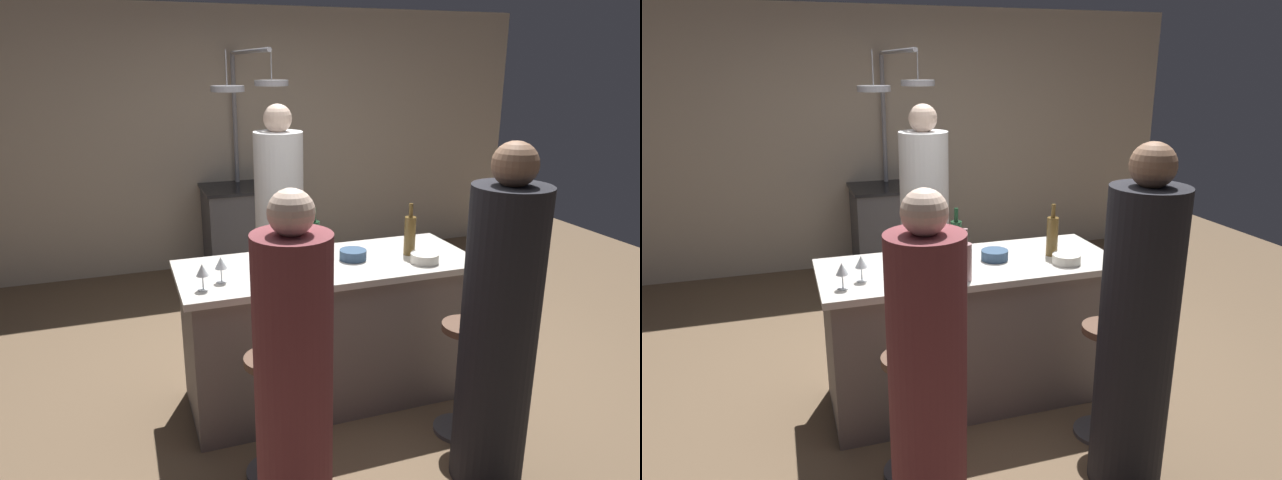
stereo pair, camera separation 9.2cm
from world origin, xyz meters
TOP-DOWN VIEW (x-y plane):
  - ground_plane at (0.00, 0.00)m, footprint 9.00×9.00m
  - back_wall at (0.00, 2.85)m, footprint 6.40×0.16m
  - kitchen_island at (0.00, 0.00)m, footprint 1.80×0.72m
  - stove_range at (0.00, 2.45)m, footprint 0.80×0.64m
  - chef at (-0.00, 1.09)m, footprint 0.37×0.37m
  - bar_stool_right at (0.58, -0.62)m, footprint 0.28×0.28m
  - guest_right at (0.51, -0.98)m, footprint 0.37×0.37m
  - bar_stool_left at (-0.53, -0.62)m, footprint 0.28×0.28m
  - guest_left at (-0.52, -1.00)m, footprint 0.34×0.34m
  - overhead_pot_rack at (-0.06, 1.95)m, footprint 0.61×1.45m
  - pepper_mill at (-0.29, -0.13)m, footprint 0.05×0.05m
  - wine_bottle_amber at (0.53, -0.02)m, footprint 0.07×0.07m
  - wine_bottle_rose at (-0.11, -0.26)m, footprint 0.07×0.07m
  - wine_bottle_green at (-0.02, 0.19)m, footprint 0.07×0.07m
  - wine_glass_near_left_guest at (-0.66, -0.11)m, footprint 0.07×0.07m
  - wine_glass_by_chef at (-0.78, -0.19)m, footprint 0.07×0.07m
  - mixing_bowl_blue at (0.16, 0.01)m, footprint 0.17×0.17m
  - mixing_bowl_ceramic at (0.55, -0.19)m, footprint 0.17×0.17m

SIDE VIEW (x-z plane):
  - ground_plane at x=0.00m, z-range 0.00..0.00m
  - bar_stool_right at x=0.58m, z-range 0.04..0.72m
  - bar_stool_left at x=-0.53m, z-range 0.04..0.72m
  - stove_range at x=0.00m, z-range 0.00..0.89m
  - kitchen_island at x=0.00m, z-range 0.00..0.90m
  - guest_left at x=-0.52m, z-range -0.06..1.53m
  - guest_right at x=0.51m, z-range -0.06..1.67m
  - chef at x=0.00m, z-range -0.06..1.71m
  - mixing_bowl_ceramic at x=0.55m, z-range 0.90..0.96m
  - mixing_bowl_blue at x=0.16m, z-range 0.90..0.96m
  - pepper_mill at x=-0.29m, z-range 0.90..1.11m
  - wine_glass_near_left_guest at x=-0.66m, z-range 0.93..1.08m
  - wine_glass_by_chef at x=-0.78m, z-range 0.93..1.08m
  - wine_bottle_rose at x=-0.11m, z-range 0.86..1.16m
  - wine_bottle_green at x=-0.02m, z-range 0.86..1.16m
  - wine_bottle_amber at x=0.53m, z-range 0.86..1.19m
  - back_wall at x=0.00m, z-range 0.00..2.60m
  - overhead_pot_rack at x=-0.06m, z-range 0.57..2.73m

